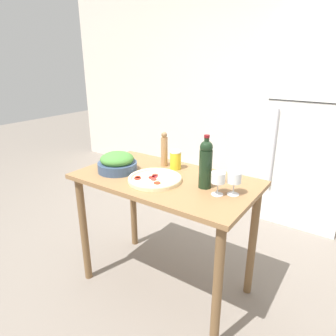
{
  "coord_description": "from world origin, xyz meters",
  "views": [
    {
      "loc": [
        1.08,
        -1.55,
        1.66
      ],
      "look_at": [
        0.0,
        0.03,
        0.96
      ],
      "focal_mm": 32.0,
      "sensor_mm": 36.0,
      "label": 1
    }
  ],
  "objects_px": {
    "refrigerator": "(312,137)",
    "salt_canister": "(176,160)",
    "wine_glass_near": "(218,179)",
    "homemade_pizza": "(155,179)",
    "wine_bottle": "(206,163)",
    "pepper_mill": "(164,150)",
    "salad_bowl": "(117,163)",
    "wine_glass_far": "(234,179)"
  },
  "relations": [
    {
      "from": "refrigerator",
      "to": "salt_canister",
      "type": "distance_m",
      "value": 1.71
    },
    {
      "from": "wine_glass_near",
      "to": "homemade_pizza",
      "type": "xyz_separation_m",
      "value": [
        -0.44,
        -0.04,
        -0.09
      ]
    },
    {
      "from": "wine_glass_near",
      "to": "refrigerator",
      "type": "bearing_deg",
      "value": 83.64
    },
    {
      "from": "refrigerator",
      "to": "wine_bottle",
      "type": "relative_size",
      "value": 5.31
    },
    {
      "from": "refrigerator",
      "to": "salt_canister",
      "type": "height_order",
      "value": "refrigerator"
    },
    {
      "from": "pepper_mill",
      "to": "salad_bowl",
      "type": "relative_size",
      "value": 0.93
    },
    {
      "from": "salad_bowl",
      "to": "salt_canister",
      "type": "xyz_separation_m",
      "value": [
        0.32,
        0.28,
        0.01
      ]
    },
    {
      "from": "refrigerator",
      "to": "wine_bottle",
      "type": "bearing_deg",
      "value": -100.2
    },
    {
      "from": "homemade_pizza",
      "to": "salad_bowl",
      "type": "bearing_deg",
      "value": -179.68
    },
    {
      "from": "wine_glass_far",
      "to": "pepper_mill",
      "type": "xyz_separation_m",
      "value": [
        -0.63,
        0.19,
        0.02
      ]
    },
    {
      "from": "refrigerator",
      "to": "wine_bottle",
      "type": "xyz_separation_m",
      "value": [
        -0.32,
        -1.76,
        0.16
      ]
    },
    {
      "from": "wine_glass_far",
      "to": "homemade_pizza",
      "type": "relative_size",
      "value": 0.4
    },
    {
      "from": "wine_bottle",
      "to": "salt_canister",
      "type": "xyz_separation_m",
      "value": [
        -0.34,
        0.18,
        -0.09
      ]
    },
    {
      "from": "wine_glass_near",
      "to": "wine_glass_far",
      "type": "distance_m",
      "value": 0.09
    },
    {
      "from": "wine_glass_near",
      "to": "salad_bowl",
      "type": "bearing_deg",
      "value": -176.92
    },
    {
      "from": "salad_bowl",
      "to": "salt_canister",
      "type": "relative_size",
      "value": 2.04
    },
    {
      "from": "wine_glass_far",
      "to": "homemade_pizza",
      "type": "height_order",
      "value": "wine_glass_far"
    },
    {
      "from": "refrigerator",
      "to": "pepper_mill",
      "type": "bearing_deg",
      "value": -115.78
    },
    {
      "from": "refrigerator",
      "to": "homemade_pizza",
      "type": "distance_m",
      "value": 1.96
    },
    {
      "from": "wine_bottle",
      "to": "pepper_mill",
      "type": "bearing_deg",
      "value": 157.08
    },
    {
      "from": "wine_glass_far",
      "to": "salad_bowl",
      "type": "bearing_deg",
      "value": -173.48
    },
    {
      "from": "wine_glass_near",
      "to": "pepper_mill",
      "type": "bearing_deg",
      "value": 156.45
    },
    {
      "from": "refrigerator",
      "to": "wine_glass_far",
      "type": "distance_m",
      "value": 1.76
    },
    {
      "from": "wine_glass_near",
      "to": "homemade_pizza",
      "type": "relative_size",
      "value": 0.4
    },
    {
      "from": "refrigerator",
      "to": "wine_glass_far",
      "type": "bearing_deg",
      "value": -94.08
    },
    {
      "from": "wine_bottle",
      "to": "wine_glass_far",
      "type": "bearing_deg",
      "value": -0.1
    },
    {
      "from": "refrigerator",
      "to": "salt_canister",
      "type": "bearing_deg",
      "value": -112.45
    },
    {
      "from": "pepper_mill",
      "to": "homemade_pizza",
      "type": "height_order",
      "value": "pepper_mill"
    },
    {
      "from": "wine_glass_far",
      "to": "pepper_mill",
      "type": "height_order",
      "value": "pepper_mill"
    },
    {
      "from": "wine_glass_near",
      "to": "salad_bowl",
      "type": "relative_size",
      "value": 0.51
    },
    {
      "from": "wine_bottle",
      "to": "pepper_mill",
      "type": "distance_m",
      "value": 0.48
    },
    {
      "from": "homemade_pizza",
      "to": "salt_canister",
      "type": "xyz_separation_m",
      "value": [
        -0.01,
        0.27,
        0.05
      ]
    },
    {
      "from": "wine_glass_near",
      "to": "wine_glass_far",
      "type": "height_order",
      "value": "same"
    },
    {
      "from": "refrigerator",
      "to": "salt_canister",
      "type": "xyz_separation_m",
      "value": [
        -0.65,
        -1.58,
        0.07
      ]
    },
    {
      "from": "wine_glass_far",
      "to": "pepper_mill",
      "type": "bearing_deg",
      "value": 163.53
    },
    {
      "from": "pepper_mill",
      "to": "homemade_pizza",
      "type": "distance_m",
      "value": 0.33
    },
    {
      "from": "salad_bowl",
      "to": "homemade_pizza",
      "type": "bearing_deg",
      "value": 0.32
    },
    {
      "from": "salad_bowl",
      "to": "homemade_pizza",
      "type": "height_order",
      "value": "salad_bowl"
    },
    {
      "from": "refrigerator",
      "to": "homemade_pizza",
      "type": "xyz_separation_m",
      "value": [
        -0.64,
        -1.85,
        0.01
      ]
    },
    {
      "from": "wine_bottle",
      "to": "homemade_pizza",
      "type": "bearing_deg",
      "value": -163.53
    },
    {
      "from": "refrigerator",
      "to": "homemade_pizza",
      "type": "height_order",
      "value": "refrigerator"
    },
    {
      "from": "salad_bowl",
      "to": "homemade_pizza",
      "type": "relative_size",
      "value": 0.79
    }
  ]
}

